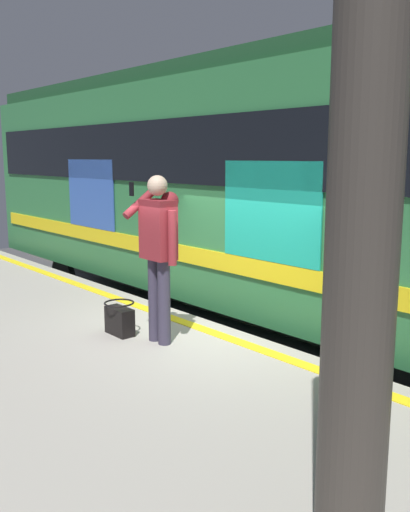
{
  "coord_description": "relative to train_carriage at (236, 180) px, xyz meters",
  "views": [
    {
      "loc": [
        -4.9,
        4.49,
        3.02
      ],
      "look_at": [
        -0.0,
        0.3,
        1.88
      ],
      "focal_mm": 39.38,
      "sensor_mm": 36.0,
      "label": 1
    }
  ],
  "objects": [
    {
      "name": "passenger",
      "position": [
        -1.73,
        2.79,
        -0.57
      ],
      "size": [
        0.57,
        0.55,
        1.85
      ],
      "color": "#383347",
      "rests_on": "platform"
    },
    {
      "name": "safety_line",
      "position": [
        -1.73,
        2.13,
        -1.66
      ],
      "size": [
        17.64,
        0.16,
        0.01
      ],
      "primitive_type": "cube",
      "color": "yellow",
      "rests_on": "platform"
    },
    {
      "name": "ground_plane",
      "position": [
        -1.73,
        1.83,
        -2.65
      ],
      "size": [
        27.0,
        27.0,
        0.0
      ],
      "primitive_type": "plane",
      "color": "#3D3D3F"
    },
    {
      "name": "platform",
      "position": [
        -1.73,
        4.07,
        -2.16
      ],
      "size": [
        18.0,
        4.47,
        0.98
      ],
      "primitive_type": "cube",
      "color": "#9E998E",
      "rests_on": "ground"
    },
    {
      "name": "track_rail_far",
      "position": [
        -1.73,
        -0.72,
        -2.57
      ],
      "size": [
        23.4,
        0.08,
        0.16
      ],
      "primitive_type": "cube",
      "color": "slate",
      "rests_on": "ground"
    },
    {
      "name": "track_rail_near",
      "position": [
        -1.73,
        0.71,
        -2.57
      ],
      "size": [
        23.4,
        0.08,
        0.16
      ],
      "primitive_type": "cube",
      "color": "slate",
      "rests_on": "ground"
    },
    {
      "name": "handbag",
      "position": [
        -1.21,
        3.0,
        -1.49
      ],
      "size": [
        0.39,
        0.35,
        0.39
      ],
      "color": "black",
      "rests_on": "platform"
    },
    {
      "name": "station_column",
      "position": [
        -5.12,
        4.05,
        0.29
      ],
      "size": [
        0.35,
        0.35,
        3.91
      ],
      "primitive_type": "cylinder",
      "color": "#38332D",
      "rests_on": "platform"
    },
    {
      "name": "train_carriage",
      "position": [
        0.0,
        0.0,
        0.0
      ],
      "size": [
        12.12,
        2.94,
        4.21
      ],
      "color": "#2D723F",
      "rests_on": "ground"
    }
  ]
}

